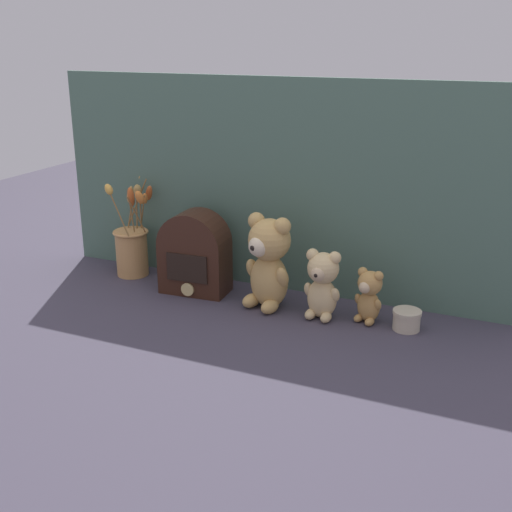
{
  "coord_description": "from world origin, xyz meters",
  "views": [
    {
      "loc": [
        0.72,
        -1.6,
        0.76
      ],
      "look_at": [
        0.0,
        0.02,
        0.15
      ],
      "focal_mm": 45.0,
      "sensor_mm": 36.0,
      "label": 1
    }
  ],
  "objects_px": {
    "flower_vase": "(132,245)",
    "decorative_tin_tall": "(407,320)",
    "teddy_bear_small": "(369,295)",
    "teddy_bear_large": "(268,260)",
    "teddy_bear_medium": "(322,283)",
    "vintage_radio": "(195,254)"
  },
  "relations": [
    {
      "from": "vintage_radio",
      "to": "teddy_bear_medium",
      "type": "bearing_deg",
      "value": -4.02
    },
    {
      "from": "teddy_bear_medium",
      "to": "teddy_bear_small",
      "type": "relative_size",
      "value": 1.3
    },
    {
      "from": "flower_vase",
      "to": "vintage_radio",
      "type": "distance_m",
      "value": 0.27
    },
    {
      "from": "teddy_bear_large",
      "to": "flower_vase",
      "type": "xyz_separation_m",
      "value": [
        -0.52,
        0.07,
        -0.04
      ]
    },
    {
      "from": "teddy_bear_large",
      "to": "flower_vase",
      "type": "height_order",
      "value": "flower_vase"
    },
    {
      "from": "teddy_bear_medium",
      "to": "flower_vase",
      "type": "bearing_deg",
      "value": 173.52
    },
    {
      "from": "teddy_bear_large",
      "to": "decorative_tin_tall",
      "type": "distance_m",
      "value": 0.42
    },
    {
      "from": "teddy_bear_small",
      "to": "flower_vase",
      "type": "distance_m",
      "value": 0.82
    },
    {
      "from": "teddy_bear_small",
      "to": "decorative_tin_tall",
      "type": "distance_m",
      "value": 0.12
    },
    {
      "from": "flower_vase",
      "to": "decorative_tin_tall",
      "type": "bearing_deg",
      "value": -3.58
    },
    {
      "from": "flower_vase",
      "to": "teddy_bear_large",
      "type": "bearing_deg",
      "value": -7.63
    },
    {
      "from": "flower_vase",
      "to": "vintage_radio",
      "type": "bearing_deg",
      "value": -10.37
    },
    {
      "from": "teddy_bear_large",
      "to": "teddy_bear_small",
      "type": "distance_m",
      "value": 0.3
    },
    {
      "from": "vintage_radio",
      "to": "decorative_tin_tall",
      "type": "distance_m",
      "value": 0.67
    },
    {
      "from": "teddy_bear_small",
      "to": "teddy_bear_large",
      "type": "bearing_deg",
      "value": -176.29
    },
    {
      "from": "decorative_tin_tall",
      "to": "teddy_bear_small",
      "type": "bearing_deg",
      "value": 176.2
    },
    {
      "from": "teddy_bear_large",
      "to": "teddy_bear_medium",
      "type": "height_order",
      "value": "teddy_bear_large"
    },
    {
      "from": "teddy_bear_large",
      "to": "decorative_tin_tall",
      "type": "xyz_separation_m",
      "value": [
        0.4,
        0.01,
        -0.12
      ]
    },
    {
      "from": "teddy_bear_large",
      "to": "teddy_bear_medium",
      "type": "relative_size",
      "value": 1.39
    },
    {
      "from": "flower_vase",
      "to": "decorative_tin_tall",
      "type": "relative_size",
      "value": 4.46
    },
    {
      "from": "teddy_bear_medium",
      "to": "vintage_radio",
      "type": "distance_m",
      "value": 0.42
    },
    {
      "from": "teddy_bear_medium",
      "to": "vintage_radio",
      "type": "relative_size",
      "value": 0.78
    }
  ]
}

